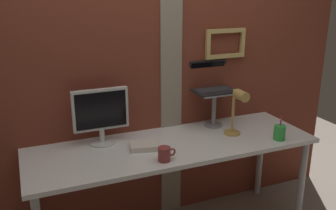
{
  "coord_description": "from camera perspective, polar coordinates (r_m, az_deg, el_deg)",
  "views": [
    {
      "loc": [
        -0.87,
        -2.2,
        1.79
      ],
      "look_at": [
        0.07,
        0.08,
        1.0
      ],
      "focal_mm": 40.06,
      "sensor_mm": 36.0,
      "label": 1
    }
  ],
  "objects": [
    {
      "name": "brick_wall_back",
      "position": [
        2.76,
        -3.63,
        5.74
      ],
      "size": [
        3.32,
        0.16,
        2.42
      ],
      "color": "brown",
      "rests_on": "ground_plane"
    },
    {
      "name": "desk",
      "position": [
        2.62,
        0.84,
        -7.37
      ],
      "size": [
        1.99,
        0.64,
        0.75
      ],
      "color": "white",
      "rests_on": "ground_plane"
    },
    {
      "name": "monitor",
      "position": [
        2.56,
        -10.2,
        -1.19
      ],
      "size": [
        0.38,
        0.18,
        0.39
      ],
      "color": "silver",
      "rests_on": "desk"
    },
    {
      "name": "laptop_stand",
      "position": [
        2.87,
        7.03,
        0.27
      ],
      "size": [
        0.28,
        0.22,
        0.27
      ],
      "color": "gray",
      "rests_on": "desk"
    },
    {
      "name": "laptop",
      "position": [
        2.89,
        6.45,
        3.56
      ],
      "size": [
        0.32,
        0.29,
        0.22
      ],
      "color": "black",
      "rests_on": "laptop_stand"
    },
    {
      "name": "desk_lamp",
      "position": [
        2.68,
        10.55,
        -0.41
      ],
      "size": [
        0.12,
        0.2,
        0.35
      ],
      "color": "tan",
      "rests_on": "desk"
    },
    {
      "name": "pen_cup",
      "position": [
        2.75,
        16.62,
        -4.02
      ],
      "size": [
        0.08,
        0.08,
        0.18
      ],
      "color": "green",
      "rests_on": "desk"
    },
    {
      "name": "coffee_mug",
      "position": [
        2.34,
        -0.51,
        -7.47
      ],
      "size": [
        0.12,
        0.08,
        0.09
      ],
      "color": "maroon",
      "rests_on": "desk"
    },
    {
      "name": "paper_clutter_stack",
      "position": [
        2.52,
        -3.51,
        -6.23
      ],
      "size": [
        0.23,
        0.18,
        0.04
      ],
      "primitive_type": "cube",
      "rotation": [
        0.0,
        0.0,
        -0.23
      ],
      "color": "silver",
      "rests_on": "desk"
    }
  ]
}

